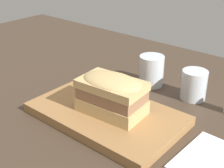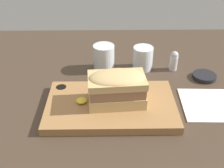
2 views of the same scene
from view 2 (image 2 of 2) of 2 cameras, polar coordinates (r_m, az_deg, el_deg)
dining_table at (r=78.25cm, az=-3.06°, el=-7.71°), size 190.80×126.99×2.00cm
serving_board at (r=80.34cm, az=-0.27°, el=-4.39°), size 36.61×22.26×2.42cm
sandwich at (r=76.82cm, az=0.97°, el=-0.56°), size 16.24×10.55×9.56cm
mustard_dollop at (r=79.71cm, az=-6.23°, el=-3.37°), size 2.99×2.99×1.19cm
water_glass at (r=98.16cm, az=-1.65°, el=5.06°), size 7.31×7.31×9.11cm
wine_glass at (r=99.32cm, az=6.28°, el=5.02°), size 6.95×6.95×8.18cm
napkin at (r=88.01cm, az=21.04°, el=-3.99°), size 22.56×16.74×0.40cm
salt_shaker at (r=100.32cm, az=12.46°, el=4.68°), size 2.77×2.77×7.11cm
condiment_dish at (r=99.41cm, az=18.24°, el=1.50°), size 7.85×7.85×1.43cm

